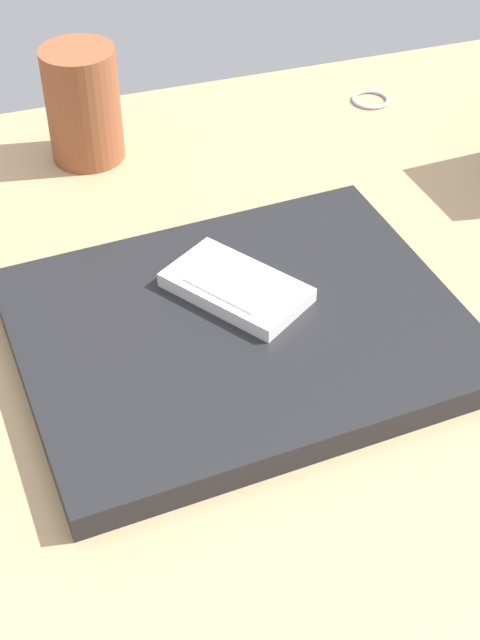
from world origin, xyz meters
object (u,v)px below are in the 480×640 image
object	(u,v)px
cell_phone_on_laptop	(236,287)
pen_cup	(83,105)
laptop_closed	(240,330)
key_ring	(371,100)

from	to	relation	value
cell_phone_on_laptop	pen_cup	distance (cm)	26.21
laptop_closed	pen_cup	bearing A→B (deg)	-83.52
pen_cup	laptop_closed	bearing A→B (deg)	100.31
cell_phone_on_laptop	key_ring	xyz separation A→B (cm)	(-23.11, -26.70, -2.44)
cell_phone_on_laptop	pen_cup	size ratio (longest dim) A/B	1.12
pen_cup	key_ring	bearing A→B (deg)	-177.48
key_ring	pen_cup	size ratio (longest dim) A/B	0.36
laptop_closed	cell_phone_on_laptop	size ratio (longest dim) A/B	2.65
key_ring	pen_cup	bearing A→B (deg)	2.52
laptop_closed	key_ring	size ratio (longest dim) A/B	8.12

